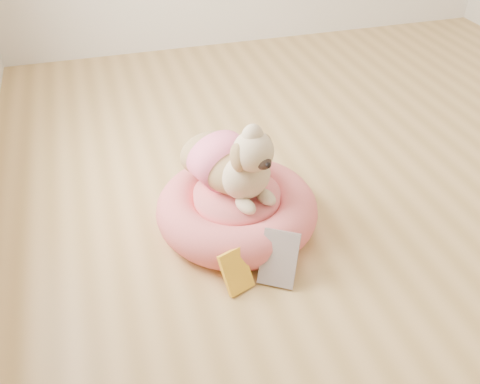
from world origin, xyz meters
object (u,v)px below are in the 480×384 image
object	(u,v)px
dog	(232,150)
book_white	(279,258)
pet_bed	(237,209)
book_yellow	(236,271)

from	to	relation	value
dog	book_white	bearing A→B (deg)	-98.01
pet_bed	book_white	xyz separation A→B (m)	(0.07, -0.38, 0.01)
book_yellow	book_white	distance (m)	0.18
pet_bed	book_yellow	xyz separation A→B (m)	(-0.11, -0.38, -0.01)
book_yellow	book_white	xyz separation A→B (m)	(0.18, -0.00, 0.02)
book_white	pet_bed	bearing A→B (deg)	132.80
book_yellow	book_white	size ratio (longest dim) A/B	0.77
dog	book_yellow	bearing A→B (deg)	-122.51
dog	book_yellow	distance (m)	0.53
pet_bed	book_white	distance (m)	0.38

